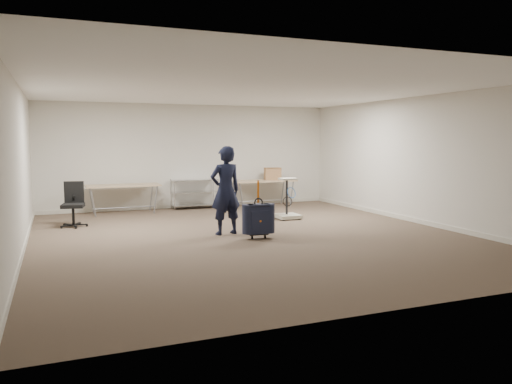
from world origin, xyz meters
name	(u,v)px	position (x,y,z in m)	size (l,w,h in m)	color
ground	(251,236)	(0.00, 0.00, 0.00)	(9.00, 9.00, 0.00)	#403426
room_shell	(228,223)	(0.00, 1.38, 0.05)	(8.00, 9.00, 9.00)	beige
folding_table_left	(123,187)	(-1.90, 3.95, 0.68)	(1.80, 0.75, 0.73)	tan
folding_table_right	(263,182)	(1.90, 3.95, 0.68)	(1.80, 0.75, 0.73)	tan
wire_shelf	(194,192)	(0.00, 4.20, 0.44)	(1.22, 0.47, 0.80)	silver
person	(225,191)	(-0.39, 0.37, 0.87)	(0.63, 0.41, 1.73)	black
suitcase	(258,219)	(0.04, -0.29, 0.37)	(0.42, 0.27, 1.10)	#151D30
office_chair	(74,213)	(-3.13, 2.41, 0.29)	(0.58, 0.58, 0.96)	black
equipment_cart	(288,208)	(1.57, 1.65, 0.25)	(0.53, 0.53, 0.96)	beige
cardboard_box	(273,174)	(2.22, 4.02, 0.90)	(0.45, 0.34, 0.34)	olive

